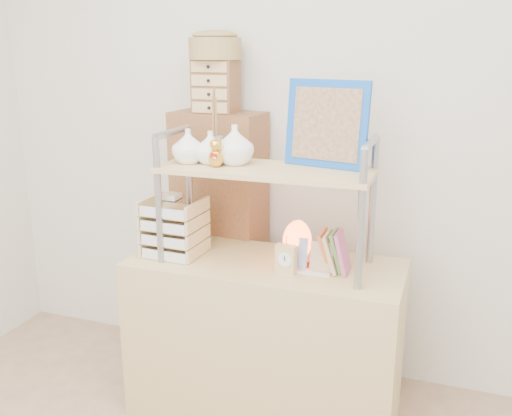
# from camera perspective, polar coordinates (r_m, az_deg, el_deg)

# --- Properties ---
(room_shell) EXTENTS (3.42, 3.41, 2.61)m
(room_shell) POSITION_cam_1_polar(r_m,az_deg,el_deg) (1.59, -8.59, 16.91)
(room_shell) COLOR silver
(room_shell) RESTS_ON ground
(desk) EXTENTS (1.20, 0.50, 0.75)m
(desk) POSITION_cam_1_polar(r_m,az_deg,el_deg) (2.67, 0.89, -12.94)
(desk) COLOR tan
(desk) RESTS_ON ground
(cabinet) EXTENTS (0.47, 0.28, 1.35)m
(cabinet) POSITION_cam_1_polar(r_m,az_deg,el_deg) (2.98, -3.59, -3.44)
(cabinet) COLOR brown
(cabinet) RESTS_ON ground
(hutch) EXTENTS (0.90, 0.34, 0.78)m
(hutch) POSITION_cam_1_polar(r_m,az_deg,el_deg) (2.42, -0.33, 4.76)
(hutch) COLOR #8E929B
(hutch) RESTS_ON desk
(letter_tray) EXTENTS (0.24, 0.23, 0.29)m
(letter_tray) POSITION_cam_1_polar(r_m,az_deg,el_deg) (2.58, -8.32, -2.26)
(letter_tray) COLOR tan
(letter_tray) RESTS_ON desk
(salt_lamp) EXTENTS (0.13, 0.12, 0.20)m
(salt_lamp) POSITION_cam_1_polar(r_m,az_deg,el_deg) (2.45, 4.14, -3.45)
(salt_lamp) COLOR brown
(salt_lamp) RESTS_ON desk
(desk_clock) EXTENTS (0.09, 0.05, 0.12)m
(desk_clock) POSITION_cam_1_polar(r_m,az_deg,el_deg) (2.37, 3.01, -5.14)
(desk_clock) COLOR tan
(desk_clock) RESTS_ON desk
(postcard_stand) EXTENTS (0.20, 0.06, 0.14)m
(postcard_stand) POSITION_cam_1_polar(r_m,az_deg,el_deg) (2.40, 5.19, -5.47)
(postcard_stand) COLOR white
(postcard_stand) RESTS_ON desk
(drawer_chest) EXTENTS (0.20, 0.16, 0.25)m
(drawer_chest) POSITION_cam_1_polar(r_m,az_deg,el_deg) (2.80, -4.06, 12.05)
(drawer_chest) COLOR brown
(drawer_chest) RESTS_ON cabinet
(woven_basket) EXTENTS (0.25, 0.25, 0.10)m
(woven_basket) POSITION_cam_1_polar(r_m,az_deg,el_deg) (2.80, -4.11, 15.63)
(woven_basket) COLOR olive
(woven_basket) RESTS_ON drawer_chest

